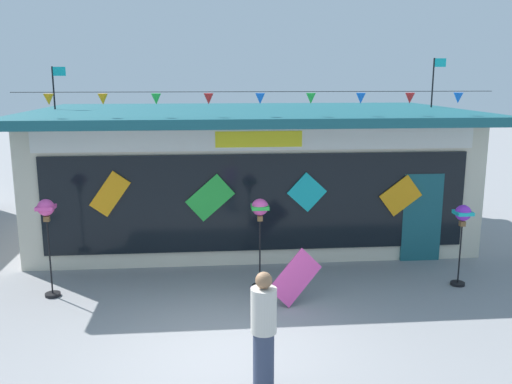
% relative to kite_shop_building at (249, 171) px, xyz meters
% --- Properties ---
extents(ground_plane, '(80.00, 80.00, 0.00)m').
position_rel_kite_shop_building_xyz_m(ground_plane, '(-0.91, -6.45, -1.67)').
color(ground_plane, gray).
extents(kite_shop_building, '(10.63, 6.38, 4.58)m').
position_rel_kite_shop_building_xyz_m(kite_shop_building, '(0.00, 0.00, 0.00)').
color(kite_shop_building, beige).
rests_on(kite_shop_building, ground_plane).
extents(wind_spinner_far_left, '(0.32, 0.32, 1.90)m').
position_rel_kite_shop_building_xyz_m(wind_spinner_far_left, '(-4.08, -4.05, -0.16)').
color(wind_spinner_far_left, black).
rests_on(wind_spinner_far_left, ground_plane).
extents(wind_spinner_left, '(0.33, 0.33, 1.81)m').
position_rel_kite_shop_building_xyz_m(wind_spinner_left, '(-0.11, -4.00, -0.24)').
color(wind_spinner_left, black).
rests_on(wind_spinner_left, ground_plane).
extents(wind_spinner_center_left, '(0.32, 0.32, 1.65)m').
position_rel_kite_shop_building_xyz_m(wind_spinner_center_left, '(3.87, -4.20, -0.36)').
color(wind_spinner_center_left, black).
rests_on(wind_spinner_center_left, ground_plane).
extents(person_mid_plaza, '(0.34, 0.46, 1.68)m').
position_rel_kite_shop_building_xyz_m(person_mid_plaza, '(-0.41, -7.64, -0.79)').
color(person_mid_plaza, '#333D56').
rests_on(person_mid_plaza, ground_plane).
extents(display_kite_on_ground, '(1.04, 0.34, 1.04)m').
position_rel_kite_shop_building_xyz_m(display_kite_on_ground, '(0.46, -4.86, -1.16)').
color(display_kite_on_ground, '#EA4CA3').
rests_on(display_kite_on_ground, ground_plane).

